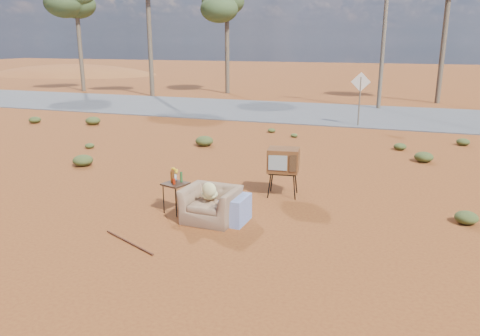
% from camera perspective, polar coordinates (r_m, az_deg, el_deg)
% --- Properties ---
extents(ground, '(140.00, 140.00, 0.00)m').
position_cam_1_polar(ground, '(8.87, -3.19, -7.31)').
color(ground, brown).
rests_on(ground, ground).
extents(highway, '(140.00, 7.00, 0.04)m').
position_cam_1_polar(highway, '(23.03, 11.15, 6.54)').
color(highway, '#565659').
rests_on(highway, ground).
extents(dirt_mound, '(26.00, 18.00, 2.00)m').
position_cam_1_polar(dirt_mound, '(53.27, -19.76, 10.73)').
color(dirt_mound, brown).
rests_on(dirt_mound, ground).
extents(armchair, '(1.24, 0.77, 0.89)m').
position_cam_1_polar(armchair, '(9.06, -3.00, -3.99)').
color(armchair, '#805F45').
rests_on(armchair, ground).
extents(tv_unit, '(0.75, 0.63, 1.09)m').
position_cam_1_polar(tv_unit, '(10.46, 5.31, 0.87)').
color(tv_unit, black).
rests_on(tv_unit, ground).
extents(side_table, '(0.55, 0.55, 0.90)m').
position_cam_1_polar(side_table, '(9.54, -7.91, -1.63)').
color(side_table, '#392314').
rests_on(side_table, ground).
extents(rusty_bar, '(1.29, 0.63, 0.04)m').
position_cam_1_polar(rusty_bar, '(8.44, -13.38, -8.80)').
color(rusty_bar, '#502715').
rests_on(rusty_bar, ground).
extents(road_sign, '(0.78, 0.06, 2.19)m').
position_cam_1_polar(road_sign, '(19.73, 14.45, 9.26)').
color(road_sign, brown).
rests_on(road_sign, ground).
extents(eucalyptus_far_left, '(3.20, 3.20, 7.10)m').
position_cam_1_polar(eucalyptus_far_left, '(34.83, -19.36, 18.63)').
color(eucalyptus_far_left, brown).
rests_on(eucalyptus_far_left, ground).
extents(eucalyptus_near_left, '(3.20, 3.20, 6.60)m').
position_cam_1_polar(eucalyptus_near_left, '(31.66, -1.61, 18.96)').
color(eucalyptus_near_left, brown).
rests_on(eucalyptus_near_left, ground).
extents(utility_pole_center, '(1.40, 0.20, 8.00)m').
position_cam_1_polar(utility_pole_center, '(25.10, 17.22, 16.32)').
color(utility_pole_center, brown).
rests_on(utility_pole_center, ground).
extents(scrub_patch, '(17.49, 8.07, 0.33)m').
position_cam_1_polar(scrub_patch, '(13.03, 0.77, 0.77)').
color(scrub_patch, '#434B21').
rests_on(scrub_patch, ground).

